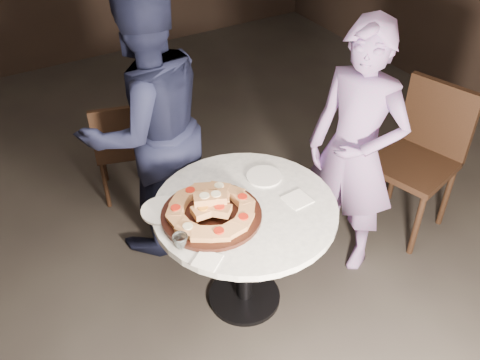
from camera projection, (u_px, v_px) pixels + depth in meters
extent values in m
plane|color=black|center=(217.00, 301.00, 3.04)|extent=(7.00, 7.00, 0.00)
cylinder|color=black|center=(244.00, 296.00, 3.05)|extent=(0.41, 0.41, 0.03)
cylinder|color=black|center=(245.00, 255.00, 2.85)|extent=(0.08, 0.08, 0.64)
cylinder|color=silver|center=(245.00, 209.00, 2.65)|extent=(0.94, 0.94, 0.04)
cylinder|color=black|center=(211.00, 215.00, 2.57)|extent=(0.50, 0.50, 0.02)
cube|color=#BD7D49|center=(242.00, 200.00, 2.61)|extent=(0.09, 0.11, 0.05)
cylinder|color=red|center=(242.00, 197.00, 2.60)|extent=(0.05, 0.05, 0.01)
cube|color=#BD7D49|center=(233.00, 193.00, 2.66)|extent=(0.12, 0.13, 0.05)
cube|color=#BD7D49|center=(219.00, 189.00, 2.68)|extent=(0.13, 0.13, 0.05)
cylinder|color=beige|center=(219.00, 185.00, 2.67)|extent=(0.07, 0.07, 0.01)
cube|color=#BD7D49|center=(204.00, 189.00, 2.68)|extent=(0.13, 0.12, 0.05)
cube|color=#BD7D49|center=(190.00, 193.00, 2.65)|extent=(0.11, 0.09, 0.05)
cylinder|color=red|center=(190.00, 190.00, 2.64)|extent=(0.05, 0.05, 0.01)
cube|color=#BD7D49|center=(180.00, 201.00, 2.60)|extent=(0.13, 0.13, 0.05)
cube|color=#BD7D49|center=(176.00, 211.00, 2.55)|extent=(0.13, 0.13, 0.05)
cylinder|color=red|center=(176.00, 208.00, 2.53)|extent=(0.07, 0.07, 0.01)
cube|color=#BD7D49|center=(179.00, 221.00, 2.49)|extent=(0.09, 0.11, 0.05)
cube|color=#BD7D49|center=(188.00, 230.00, 2.44)|extent=(0.12, 0.13, 0.05)
cylinder|color=beige|center=(188.00, 226.00, 2.43)|extent=(0.06, 0.06, 0.01)
cube|color=#BD7D49|center=(203.00, 234.00, 2.42)|extent=(0.13, 0.12, 0.05)
cube|color=#BD7D49|center=(219.00, 234.00, 2.42)|extent=(0.13, 0.12, 0.05)
cylinder|color=red|center=(219.00, 230.00, 2.41)|extent=(0.06, 0.06, 0.01)
cube|color=#BD7D49|center=(234.00, 229.00, 2.45)|extent=(0.11, 0.10, 0.05)
cube|color=#BD7D49|center=(243.00, 220.00, 2.50)|extent=(0.13, 0.13, 0.05)
cylinder|color=red|center=(243.00, 217.00, 2.48)|extent=(0.07, 0.07, 0.01)
cube|color=#BD7D49|center=(246.00, 210.00, 2.55)|extent=(0.13, 0.13, 0.05)
cube|color=#BD7D49|center=(219.00, 200.00, 2.56)|extent=(0.09, 0.11, 0.04)
cylinder|color=#2D6B1E|center=(218.00, 196.00, 2.55)|extent=(0.05, 0.05, 0.01)
cube|color=#BD7D49|center=(203.00, 201.00, 2.56)|extent=(0.10, 0.12, 0.04)
cylinder|color=beige|center=(202.00, 197.00, 2.54)|extent=(0.06, 0.06, 0.01)
cube|color=#BD7D49|center=(203.00, 211.00, 2.50)|extent=(0.11, 0.08, 0.04)
cylinder|color=orange|center=(203.00, 208.00, 2.48)|extent=(0.05, 0.05, 0.01)
cube|color=#BD7D49|center=(220.00, 210.00, 2.50)|extent=(0.13, 0.13, 0.04)
cylinder|color=red|center=(219.00, 207.00, 2.49)|extent=(0.07, 0.07, 0.01)
cube|color=#BD7D49|center=(219.00, 200.00, 2.56)|extent=(0.13, 0.12, 0.04)
cylinder|color=#2D6B1E|center=(218.00, 196.00, 2.55)|extent=(0.06, 0.06, 0.01)
cube|color=#BD7D49|center=(216.00, 198.00, 2.52)|extent=(0.13, 0.12, 0.04)
cylinder|color=beige|center=(216.00, 194.00, 2.51)|extent=(0.06, 0.06, 0.01)
cube|color=#BD7D49|center=(205.00, 199.00, 2.51)|extent=(0.12, 0.11, 0.04)
cylinder|color=beige|center=(204.00, 196.00, 2.50)|extent=(0.06, 0.06, 0.01)
cylinder|color=white|center=(162.00, 210.00, 2.60)|extent=(0.22, 0.22, 0.01)
cylinder|color=white|center=(264.00, 176.00, 2.82)|extent=(0.20, 0.20, 0.01)
imported|color=silver|center=(180.00, 241.00, 2.40)|extent=(0.09, 0.09, 0.07)
cube|color=white|center=(207.00, 260.00, 2.34)|extent=(0.15, 0.15, 0.01)
cube|color=white|center=(298.00, 199.00, 2.67)|extent=(0.13, 0.13, 0.01)
cube|color=black|center=(123.00, 145.00, 3.61)|extent=(0.44, 0.44, 0.03)
cube|color=black|center=(121.00, 135.00, 3.36)|extent=(0.35, 0.13, 0.38)
cylinder|color=black|center=(146.00, 152.00, 3.88)|extent=(0.04, 0.04, 0.38)
cylinder|color=black|center=(103.00, 158.00, 3.82)|extent=(0.04, 0.04, 0.38)
cylinder|color=black|center=(151.00, 177.00, 3.65)|extent=(0.04, 0.04, 0.38)
cylinder|color=black|center=(105.00, 184.00, 3.58)|extent=(0.04, 0.04, 0.38)
cube|color=black|center=(412.00, 166.00, 3.27)|extent=(0.55, 0.55, 0.04)
cube|color=black|center=(438.00, 119.00, 3.25)|extent=(0.16, 0.44, 0.48)
cylinder|color=black|center=(363.00, 196.00, 3.41)|extent=(0.05, 0.05, 0.48)
cylinder|color=black|center=(417.00, 224.00, 3.20)|extent=(0.05, 0.05, 0.48)
cylinder|color=black|center=(394.00, 171.00, 3.63)|extent=(0.05, 0.05, 0.48)
cylinder|color=black|center=(447.00, 195.00, 3.42)|extent=(0.05, 0.05, 0.48)
imported|color=black|center=(147.00, 127.00, 2.97)|extent=(0.87, 0.71, 1.64)
imported|color=slate|center=(355.00, 152.00, 2.90)|extent=(0.54, 0.64, 1.50)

